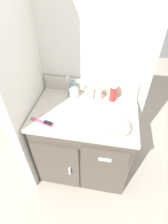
% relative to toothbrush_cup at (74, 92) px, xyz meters
% --- Properties ---
extents(ground_plane, '(6.00, 6.00, 0.00)m').
position_rel_toothbrush_cup_xyz_m(ground_plane, '(0.13, -0.18, -0.86)').
color(ground_plane, '#ADA393').
extents(wall_back, '(1.04, 0.08, 2.20)m').
position_rel_toothbrush_cup_xyz_m(wall_back, '(0.13, 0.16, 0.24)').
color(wall_back, silver).
rests_on(wall_back, ground_plane).
extents(wall_left, '(0.08, 0.66, 2.20)m').
position_rel_toothbrush_cup_xyz_m(wall_left, '(-0.35, -0.18, 0.24)').
color(wall_left, silver).
rests_on(wall_left, ground_plane).
extents(vanity, '(0.86, 0.59, 0.81)m').
position_rel_toothbrush_cup_xyz_m(vanity, '(0.13, -0.18, -0.44)').
color(vanity, brown).
rests_on(vanity, ground_plane).
extents(backsplash, '(0.86, 0.02, 0.13)m').
position_rel_toothbrush_cup_xyz_m(backsplash, '(0.13, 0.10, 0.02)').
color(backsplash, beige).
rests_on(backsplash, vanity).
extents(sink_faucet, '(0.09, 0.09, 0.14)m').
position_rel_toothbrush_cup_xyz_m(sink_faucet, '(0.13, -0.01, -0.00)').
color(sink_faucet, silver).
rests_on(sink_faucet, vanity).
extents(toothbrush_cup, '(0.10, 0.08, 0.20)m').
position_rel_toothbrush_cup_xyz_m(toothbrush_cup, '(0.00, 0.00, 0.00)').
color(toothbrush_cup, white).
rests_on(toothbrush_cup, vanity).
extents(soap_dispenser, '(0.06, 0.06, 0.14)m').
position_rel_toothbrush_cup_xyz_m(soap_dispenser, '(0.22, 0.01, 0.01)').
color(soap_dispenser, beige).
rests_on(soap_dispenser, vanity).
extents(shaving_cream_can, '(0.06, 0.06, 0.16)m').
position_rel_toothbrush_cup_xyz_m(shaving_cream_can, '(0.34, 0.01, 0.03)').
color(shaving_cream_can, red).
rests_on(shaving_cream_can, vanity).
extents(hairbrush, '(0.19, 0.08, 0.03)m').
position_rel_toothbrush_cup_xyz_m(hairbrush, '(-0.15, -0.37, -0.04)').
color(hairbrush, '#C1517F').
rests_on(hairbrush, vanity).
extents(hand_towel, '(0.20, 0.16, 0.12)m').
position_rel_toothbrush_cup_xyz_m(hand_towel, '(0.40, -0.34, 0.01)').
color(hand_towel, beige).
rests_on(hand_towel, vanity).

